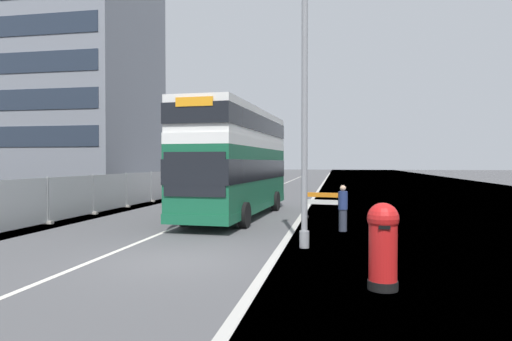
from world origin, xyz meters
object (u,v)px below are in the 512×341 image
(lamppost_foreground, at_px, (305,116))
(car_receding_mid, at_px, (240,178))
(red_pillar_postbox, at_px, (383,242))
(roadworks_barrier, at_px, (324,202))
(pedestrian_at_kerb, at_px, (343,208))
(double_decker_bus, at_px, (237,160))
(car_receding_far, at_px, (256,175))
(car_oncoming_near, at_px, (229,182))

(lamppost_foreground, bearing_deg, car_receding_mid, 106.03)
(red_pillar_postbox, xyz_separation_m, roadworks_barrier, (-1.45, 10.77, -0.20))
(lamppost_foreground, height_order, pedestrian_at_kerb, lamppost_foreground)
(roadworks_barrier, height_order, car_receding_mid, car_receding_mid)
(double_decker_bus, xyz_separation_m, car_receding_far, (-4.49, 28.97, -1.57))
(roadworks_barrier, bearing_deg, double_decker_bus, 179.68)
(double_decker_bus, height_order, car_receding_far, double_decker_bus)
(lamppost_foreground, xyz_separation_m, pedestrian_at_kerb, (1.16, 3.34, -3.04))
(car_receding_far, relative_size, pedestrian_at_kerb, 2.60)
(double_decker_bus, distance_m, roadworks_barrier, 4.38)
(red_pillar_postbox, xyz_separation_m, car_receding_mid, (-10.10, 32.72, 0.08))
(car_oncoming_near, bearing_deg, lamppost_foreground, -70.70)
(lamppost_foreground, bearing_deg, pedestrian_at_kerb, 70.91)
(double_decker_bus, xyz_separation_m, car_oncoming_near, (-4.18, 15.34, -1.67))
(lamppost_foreground, relative_size, car_receding_mid, 2.16)
(pedestrian_at_kerb, bearing_deg, car_receding_mid, 110.34)
(roadworks_barrier, relative_size, car_receding_mid, 0.48)
(car_oncoming_near, height_order, car_receding_far, car_receding_far)
(red_pillar_postbox, bearing_deg, lamppost_foreground, 114.78)
(red_pillar_postbox, xyz_separation_m, car_receding_far, (-9.90, 39.76, 0.09))
(lamppost_foreground, distance_m, pedestrian_at_kerb, 4.66)
(lamppost_foreground, relative_size, car_receding_far, 1.88)
(double_decker_bus, height_order, lamppost_foreground, lamppost_foreground)
(red_pillar_postbox, distance_m, car_oncoming_near, 27.83)
(double_decker_bus, distance_m, car_receding_far, 29.36)
(car_receding_mid, bearing_deg, pedestrian_at_kerb, -69.66)
(double_decker_bus, xyz_separation_m, car_receding_mid, (-4.68, 21.93, -1.58))
(car_oncoming_near, relative_size, car_receding_mid, 1.04)
(pedestrian_at_kerb, bearing_deg, car_oncoming_near, 115.36)
(red_pillar_postbox, xyz_separation_m, pedestrian_at_kerb, (-0.68, 7.33, -0.10))
(double_decker_bus, bearing_deg, car_oncoming_near, 105.24)
(car_receding_mid, relative_size, pedestrian_at_kerb, 2.27)
(double_decker_bus, xyz_separation_m, pedestrian_at_kerb, (4.73, -3.46, -1.76))
(lamppost_foreground, xyz_separation_m, red_pillar_postbox, (1.84, -3.98, -2.93))
(roadworks_barrier, xyz_separation_m, car_oncoming_near, (-8.14, 15.36, 0.18))
(pedestrian_at_kerb, bearing_deg, lamppost_foreground, -109.09)
(double_decker_bus, height_order, car_oncoming_near, double_decker_bus)
(double_decker_bus, bearing_deg, pedestrian_at_kerb, -36.19)
(roadworks_barrier, xyz_separation_m, car_receding_mid, (-8.65, 21.96, 0.27))
(lamppost_foreground, height_order, car_receding_mid, lamppost_foreground)
(red_pillar_postbox, bearing_deg, car_receding_mid, 107.15)
(lamppost_foreground, distance_m, car_receding_mid, 30.04)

